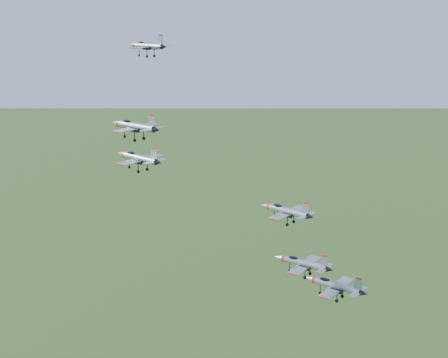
% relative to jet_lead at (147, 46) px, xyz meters
% --- Properties ---
extents(jet_lead, '(11.00, 9.36, 2.99)m').
position_rel_jet_lead_xyz_m(jet_lead, '(0.00, 0.00, 0.00)').
color(jet_lead, '#969BA1').
extents(jet_left_high, '(12.29, 10.47, 3.35)m').
position_rel_jet_lead_xyz_m(jet_left_high, '(5.94, -14.37, -19.87)').
color(jet_left_high, '#969BA1').
extents(jet_right_high, '(11.14, 9.44, 3.02)m').
position_rel_jet_lead_xyz_m(jet_right_high, '(13.70, -27.56, -10.87)').
color(jet_right_high, '#969BA1').
extents(jet_left_low, '(12.07, 10.26, 3.28)m').
position_rel_jet_lead_xyz_m(jet_left_low, '(32.52, -5.19, -29.62)').
color(jet_left_low, '#969BA1').
extents(jet_right_low, '(11.01, 9.21, 2.95)m').
position_rel_jet_lead_xyz_m(jet_right_low, '(40.11, -18.74, -33.69)').
color(jet_right_low, '#969BA1').
extents(jet_trail, '(12.75, 10.73, 3.43)m').
position_rel_jet_lead_xyz_m(jet_trail, '(43.38, -8.76, -41.43)').
color(jet_trail, '#969BA1').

